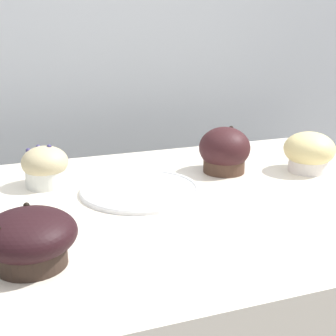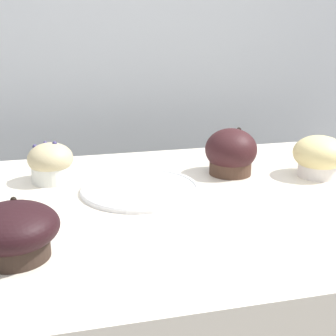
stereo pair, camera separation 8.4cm
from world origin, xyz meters
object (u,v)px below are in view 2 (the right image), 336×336
at_px(muffin_front_center, 231,153).
at_px(serving_plate, 140,189).
at_px(muffin_back_left, 319,156).
at_px(muffin_back_right, 13,231).
at_px(muffin_front_left, 51,163).

relative_size(muffin_front_center, serving_plate, 0.48).
distance_m(muffin_front_center, muffin_back_left, 0.17).
xyz_separation_m(muffin_back_left, muffin_back_right, (-0.57, -0.21, -0.00)).
relative_size(muffin_back_left, muffin_back_right, 0.86).
height_order(muffin_back_left, serving_plate, muffin_back_left).
xyz_separation_m(muffin_back_left, serving_plate, (-0.36, -0.00, -0.04)).
bearing_deg(muffin_back_right, muffin_front_left, 80.84).
distance_m(muffin_front_left, serving_plate, 0.18).
relative_size(muffin_front_center, muffin_back_right, 0.86).
height_order(muffin_front_center, muffin_back_left, muffin_front_center).
bearing_deg(muffin_back_right, muffin_front_center, 33.18).
xyz_separation_m(muffin_front_center, serving_plate, (-0.20, -0.06, -0.04)).
xyz_separation_m(muffin_front_center, muffin_front_left, (-0.35, 0.04, -0.01)).
height_order(muffin_front_center, muffin_back_right, muffin_front_center).
height_order(muffin_back_right, serving_plate, muffin_back_right).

